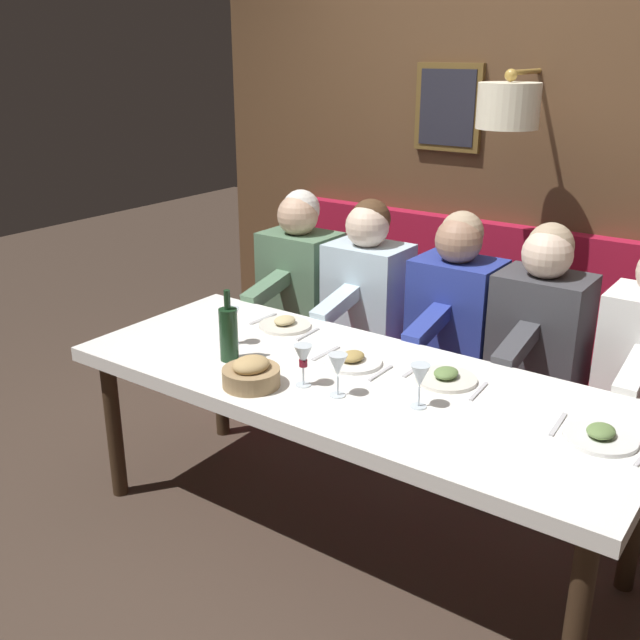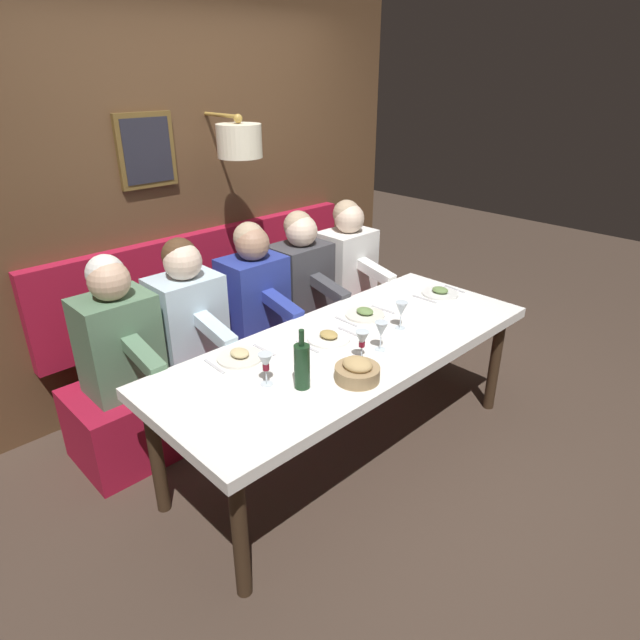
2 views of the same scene
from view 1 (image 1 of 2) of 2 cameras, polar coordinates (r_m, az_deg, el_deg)
name	(u,v)px [view 1 (image 1 of 2)]	position (r m, az deg, el deg)	size (l,w,h in m)	color
ground_plane	(348,535)	(3.27, 2.19, -16.24)	(12.00, 12.00, 0.00)	#423328
dining_table	(350,392)	(2.92, 2.37, -5.55)	(0.90, 2.27, 0.74)	white
banquette_bench	(446,409)	(3.82, 9.68, -6.80)	(0.52, 2.47, 0.45)	maroon
back_wall_panel	(509,167)	(3.98, 14.40, 11.34)	(0.59, 3.67, 2.90)	brown
diner_near	(541,317)	(3.43, 16.72, 0.19)	(0.60, 0.40, 0.79)	#3D3D42
diner_middle	(456,300)	(3.58, 10.44, 1.53)	(0.60, 0.40, 0.79)	#283893
diner_far	(367,282)	(3.80, 3.67, 2.96)	(0.60, 0.40, 0.79)	silver
diner_farthest	(300,268)	(4.03, -1.59, 4.03)	(0.60, 0.40, 0.79)	#567A5B
place_setting_0	(285,324)	(3.38, -2.74, -0.32)	(0.24, 0.31, 0.05)	silver
place_setting_1	(600,436)	(2.60, 20.84, -8.37)	(0.24, 0.32, 0.05)	white
place_setting_2	(446,377)	(2.88, 9.69, -4.39)	(0.24, 0.31, 0.05)	silver
place_setting_3	(352,360)	(2.99, 2.52, -3.14)	(0.24, 0.31, 0.05)	white
wine_glass_0	(303,357)	(2.77, -1.31, -2.90)	(0.07, 0.07, 0.16)	silver
wine_glass_1	(338,366)	(2.69, 1.39, -3.60)	(0.07, 0.07, 0.16)	silver
wine_glass_2	(420,377)	(2.62, 7.72, -4.39)	(0.07, 0.07, 0.16)	silver
wine_glass_3	(232,319)	(3.18, -6.85, 0.09)	(0.07, 0.07, 0.16)	silver
wine_bottle	(229,333)	(3.02, -7.07, -1.02)	(0.08, 0.08, 0.30)	#19381E
bread_bowl	(251,374)	(2.80, -5.34, -4.16)	(0.22, 0.22, 0.12)	#9E7F56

